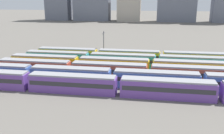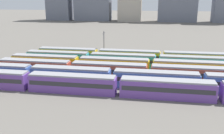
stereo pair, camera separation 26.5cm
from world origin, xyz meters
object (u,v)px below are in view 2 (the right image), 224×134
Objects in this scene: train_track_2 at (109,70)px; train_track_3 at (114,65)px; train_track_5 at (196,59)px; train_track_0 at (219,92)px; catenary_pole_1 at (104,44)px; train_track_1 at (112,77)px; train_track_4 at (123,60)px.

train_track_2 and train_track_3 have the same top height.
train_track_5 is (21.81, 10.40, 0.00)m from train_track_3.
train_track_0 is 39.88m from catenary_pole_1.
train_track_0 is at bearing -89.07° from train_track_5.
train_track_0 is 1.51× the size of train_track_1.
train_track_2 is 1.00× the size of train_track_3.
train_track_0 is at bearing -45.26° from train_track_4.
train_track_2 and train_track_4 have the same top height.
train_track_1 and train_track_2 have the same top height.
train_track_4 and train_track_5 have the same top height.
train_track_2 is at bearing -75.08° from catenary_pole_1.
train_track_3 and train_track_5 have the same top height.
train_track_3 is (0.36, 5.20, 0.00)m from train_track_2.
catenary_pole_1 reaches higher than train_track_2.
train_track_2 and train_track_5 have the same top height.
train_track_0 and train_track_1 have the same top height.
train_track_2 is 5.21m from train_track_3.
train_track_1 is at bearing -91.44° from train_track_4.
catenary_pole_1 is (-5.25, 13.14, 3.01)m from train_track_3.
train_track_3 is 14.47m from catenary_pole_1.
train_track_3 and train_track_4 have the same top height.
train_track_0 is 21.64m from train_track_1.
train_track_4 is (1.98, 10.40, 0.00)m from train_track_2.
train_track_0 is 2.02× the size of train_track_4.
train_track_4 is at bearing -49.12° from catenary_pole_1.
train_track_0 and train_track_3 have the same top height.
catenary_pole_1 reaches higher than train_track_4.
train_track_1 is 10.47m from train_track_3.
train_track_0 is at bearing -24.72° from train_track_2.
catenary_pole_1 is (-27.06, 2.74, 3.01)m from train_track_5.
train_track_0 and train_track_5 have the same top height.
catenary_pole_1 is at bearing 130.88° from train_track_4.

